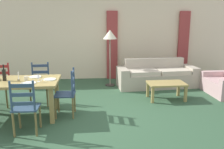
# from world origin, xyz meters

# --- Properties ---
(ground_plane) EXTENTS (9.60, 9.60, 0.02)m
(ground_plane) POSITION_xyz_m (0.00, 0.00, -0.01)
(ground_plane) COLOR #2E4F35
(wall_far) EXTENTS (9.60, 0.16, 2.70)m
(wall_far) POSITION_xyz_m (0.00, 3.30, 1.35)
(wall_far) COLOR beige
(wall_far) RESTS_ON ground_plane
(curtain_panel_left) EXTENTS (0.35, 0.08, 2.20)m
(curtain_panel_left) POSITION_xyz_m (0.76, 3.16, 1.10)
(curtain_panel_left) COLOR #9A3936
(curtain_panel_left) RESTS_ON ground_plane
(curtain_panel_right) EXTENTS (0.35, 0.08, 2.20)m
(curtain_panel_right) POSITION_xyz_m (3.16, 3.16, 1.10)
(curtain_panel_right) COLOR #9A3936
(curtain_panel_right) RESTS_ON ground_plane
(dining_table) EXTENTS (1.90, 0.96, 0.75)m
(dining_table) POSITION_xyz_m (-1.56, 0.10, 0.66)
(dining_table) COLOR #9E884B
(dining_table) RESTS_ON ground_plane
(dining_chair_near_right) EXTENTS (0.42, 0.40, 0.96)m
(dining_chair_near_right) POSITION_xyz_m (-1.08, -0.67, 0.48)
(dining_chair_near_right) COLOR #2F475F
(dining_chair_near_right) RESTS_ON ground_plane
(dining_chair_far_left) EXTENTS (0.44, 0.42, 0.96)m
(dining_chair_far_left) POSITION_xyz_m (-2.01, 0.83, 0.48)
(dining_chair_far_left) COLOR maroon
(dining_chair_far_left) RESTS_ON ground_plane
(dining_chair_far_right) EXTENTS (0.42, 0.40, 0.96)m
(dining_chair_far_right) POSITION_xyz_m (-1.13, 0.84, 0.48)
(dining_chair_far_right) COLOR navy
(dining_chair_far_right) RESTS_ON ground_plane
(dining_chair_head_east) EXTENTS (0.42, 0.44, 0.96)m
(dining_chair_head_east) POSITION_xyz_m (-0.45, 0.08, 0.48)
(dining_chair_head_east) COLOR navy
(dining_chair_head_east) RESTS_ON ground_plane
(dinner_plate_near_right) EXTENTS (0.24, 0.24, 0.02)m
(dinner_plate_near_right) POSITION_xyz_m (-1.11, -0.15, 0.76)
(dinner_plate_near_right) COLOR white
(dinner_plate_near_right) RESTS_ON dining_table
(fork_near_right) EXTENTS (0.03, 0.17, 0.01)m
(fork_near_right) POSITION_xyz_m (-1.26, -0.15, 0.75)
(fork_near_right) COLOR silver
(fork_near_right) RESTS_ON dining_table
(dinner_plate_far_right) EXTENTS (0.24, 0.24, 0.02)m
(dinner_plate_far_right) POSITION_xyz_m (-1.11, 0.35, 0.76)
(dinner_plate_far_right) COLOR white
(dinner_plate_far_right) RESTS_ON dining_table
(fork_far_right) EXTENTS (0.02, 0.17, 0.01)m
(fork_far_right) POSITION_xyz_m (-1.26, 0.35, 0.75)
(fork_far_right) COLOR silver
(fork_far_right) RESTS_ON dining_table
(dinner_plate_head_east) EXTENTS (0.24, 0.24, 0.02)m
(dinner_plate_head_east) POSITION_xyz_m (-0.78, 0.10, 0.76)
(dinner_plate_head_east) COLOR white
(dinner_plate_head_east) RESTS_ON dining_table
(fork_head_east) EXTENTS (0.03, 0.17, 0.01)m
(fork_head_east) POSITION_xyz_m (-0.93, 0.10, 0.75)
(fork_head_east) COLOR silver
(fork_head_east) RESTS_ON dining_table
(wine_bottle) EXTENTS (0.07, 0.07, 0.32)m
(wine_bottle) POSITION_xyz_m (-1.65, 0.13, 0.87)
(wine_bottle) COLOR black
(wine_bottle) RESTS_ON dining_table
(wine_glass_near_right) EXTENTS (0.06, 0.06, 0.16)m
(wine_glass_near_right) POSITION_xyz_m (-0.97, -0.04, 0.86)
(wine_glass_near_right) COLOR white
(wine_glass_near_right) RESTS_ON dining_table
(coffee_cup_primary) EXTENTS (0.07, 0.07, 0.09)m
(coffee_cup_primary) POSITION_xyz_m (-1.23, 0.07, 0.80)
(coffee_cup_primary) COLOR beige
(coffee_cup_primary) RESTS_ON dining_table
(candle_short) EXTENTS (0.05, 0.05, 0.18)m
(candle_short) POSITION_xyz_m (-1.36, 0.06, 0.80)
(candle_short) COLOR #998C66
(candle_short) RESTS_ON dining_table
(couch) EXTENTS (2.32, 0.93, 0.80)m
(couch) POSITION_xyz_m (1.96, 2.09, 0.29)
(couch) COLOR #AFA38F
(couch) RESTS_ON ground_plane
(coffee_table) EXTENTS (0.90, 0.56, 0.42)m
(coffee_table) POSITION_xyz_m (1.86, 0.87, 0.36)
(coffee_table) COLOR #9E884B
(coffee_table) RESTS_ON ground_plane
(standing_lamp) EXTENTS (0.40, 0.40, 1.64)m
(standing_lamp) POSITION_xyz_m (0.61, 2.27, 1.41)
(standing_lamp) COLOR #332D28
(standing_lamp) RESTS_ON ground_plane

